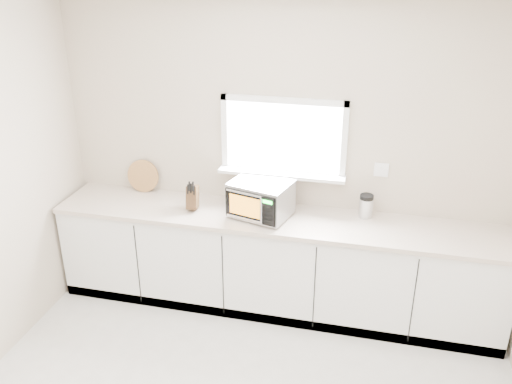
% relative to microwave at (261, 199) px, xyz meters
% --- Properties ---
extents(back_wall, '(4.00, 0.17, 2.70)m').
position_rel_microwave_xyz_m(back_wall, '(0.13, 0.32, 0.28)').
color(back_wall, '#C1B499').
rests_on(back_wall, ground).
extents(cabinets, '(3.92, 0.60, 0.88)m').
position_rel_microwave_xyz_m(cabinets, '(0.13, 0.02, -0.64)').
color(cabinets, silver).
rests_on(cabinets, ground).
extents(countertop, '(3.92, 0.64, 0.04)m').
position_rel_microwave_xyz_m(countertop, '(0.13, 0.01, -0.18)').
color(countertop, beige).
rests_on(countertop, cabinets).
extents(microwave, '(0.57, 0.49, 0.32)m').
position_rel_microwave_xyz_m(microwave, '(0.00, 0.00, 0.00)').
color(microwave, black).
rests_on(microwave, countertop).
extents(knife_block, '(0.12, 0.21, 0.28)m').
position_rel_microwave_xyz_m(knife_block, '(-0.61, -0.01, -0.04)').
color(knife_block, '#4E351C').
rests_on(knife_block, countertop).
extents(cutting_board, '(0.31, 0.07, 0.31)m').
position_rel_microwave_xyz_m(cutting_board, '(-1.20, 0.26, -0.01)').
color(cutting_board, '#A88041').
rests_on(cutting_board, countertop).
extents(coffee_grinder, '(0.13, 0.13, 0.21)m').
position_rel_microwave_xyz_m(coffee_grinder, '(0.88, 0.20, -0.06)').
color(coffee_grinder, silver).
rests_on(coffee_grinder, countertop).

